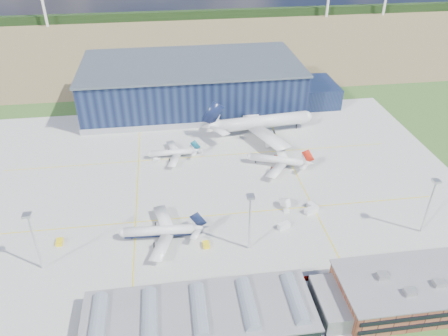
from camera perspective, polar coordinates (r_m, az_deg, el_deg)
ground at (r=178.73m, az=-1.75°, el=-4.22°), size 600.00×600.00×0.00m
apron at (r=186.80m, az=-2.09°, el=-2.40°), size 220.00×160.00×0.08m
farmland at (r=378.32m, az=-5.67°, el=15.91°), size 600.00×220.00×0.01m
treeline at (r=454.66m, az=-6.29°, el=19.21°), size 600.00×8.00×8.00m
hangar at (r=256.39m, az=-3.59°, el=10.61°), size 145.00×62.00×26.10m
ops_building at (r=148.47m, az=23.51°, el=-14.39°), size 46.00×23.00×10.90m
glass_concourse at (r=132.31m, az=-1.60°, el=-18.69°), size 78.00×23.00×8.60m
light_mast_west at (r=151.96m, az=-23.77°, el=-7.76°), size 2.60×2.60×23.00m
light_mast_center at (r=147.04m, az=3.38°, el=-5.98°), size 2.60×2.60×23.00m
light_mast_east at (r=170.38m, az=25.42°, el=-3.53°), size 2.60×2.60×23.00m
airliner_navy at (r=159.13m, az=-8.51°, el=-7.58°), size 34.02×33.36×10.53m
airliner_red at (r=199.18m, az=6.94°, el=1.52°), size 40.49×40.12×10.22m
airliner_widebody at (r=225.33m, az=5.17°, el=6.83°), size 65.39×64.23×19.53m
airliner_regional at (r=206.14m, az=-6.86°, el=2.37°), size 25.77×25.22×8.36m
gse_tug_a at (r=168.65m, az=-20.71°, el=-9.04°), size 2.26×3.61×1.48m
gse_tug_b at (r=157.16m, az=-2.36°, el=-9.98°), size 2.36×3.42×1.44m
gse_van_a at (r=174.83m, az=11.37°, el=-5.43°), size 5.81×3.97×2.33m
gse_cart_a at (r=210.66m, az=-3.10°, el=2.16°), size 2.40×3.13×1.22m
gse_van_b at (r=177.09m, az=11.48°, el=-4.93°), size 4.00×5.11×2.13m
gse_tug_c at (r=232.82m, az=1.10°, el=5.38°), size 3.25×4.08×1.56m
gse_cart_b at (r=206.34m, az=-8.80°, el=1.09°), size 3.37×3.10×1.22m
gse_van_c at (r=165.80m, az=7.81°, el=-7.48°), size 5.02×3.57×2.18m
airstair at (r=175.39m, az=7.95°, el=-4.73°), size 3.41×5.41×3.22m
car_a at (r=148.38m, az=10.85°, el=-13.92°), size 4.00×1.84×1.33m
car_b at (r=142.78m, az=-0.04°, el=-15.53°), size 3.87×2.67×1.21m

